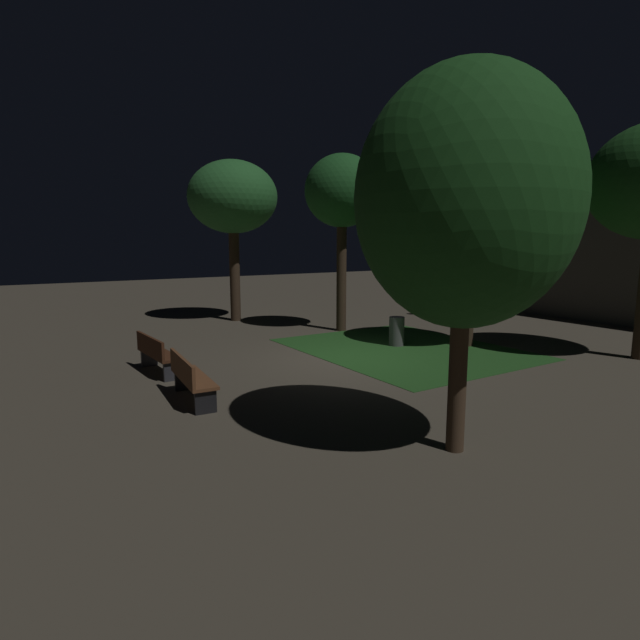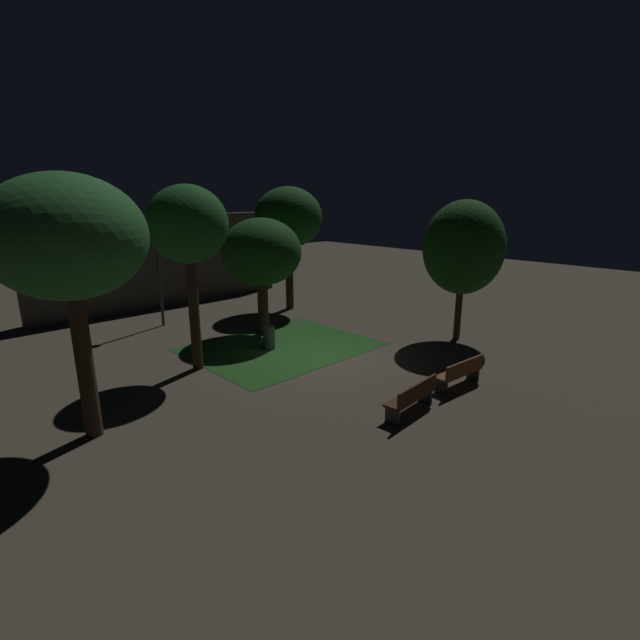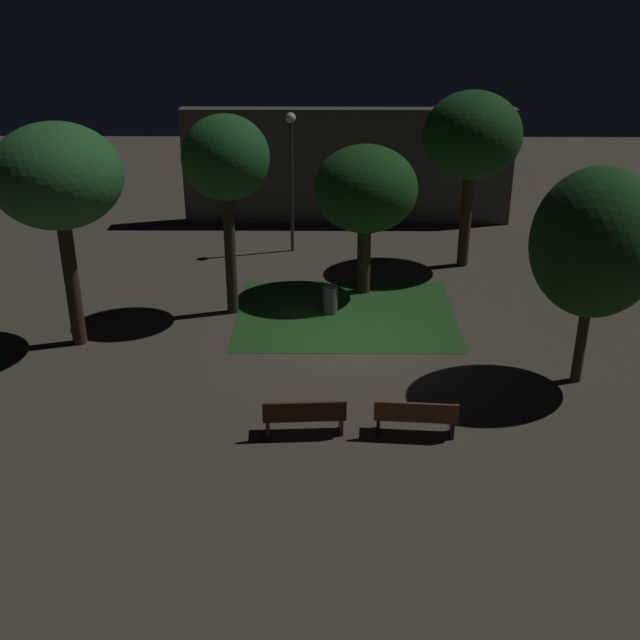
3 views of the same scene
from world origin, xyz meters
name	(u,v)px [view 2 (image 2 of 3)]	position (x,y,z in m)	size (l,w,h in m)	color
ground_plane	(321,359)	(0.00, 0.00, 0.00)	(60.00, 60.00, 0.00)	#4C4438
grass_lawn	(281,346)	(-0.16, 1.99, 0.01)	(6.45, 5.24, 0.01)	#23511E
bench_by_lamp	(413,396)	(-1.20, -4.58, 0.48)	(1.83, 0.59, 0.88)	#422314
bench_front_right	(461,372)	(1.20, -4.58, 0.48)	(1.83, 0.62, 0.88)	brown
tree_right_canopy	(261,253)	(0.43, 3.82, 3.30)	(3.16, 3.16, 4.65)	#38281C
tree_back_left	(288,218)	(3.98, 6.34, 4.41)	(3.22, 3.22, 5.89)	#38281C
tree_back_right	(463,248)	(5.45, -2.04, 3.56)	(3.01, 3.01, 5.34)	#423021
tree_left_canopy	(188,227)	(-3.53, 2.17, 4.54)	(2.44, 2.44, 5.80)	#38281C
tree_lawn_side	(67,240)	(-7.48, 0.01, 4.56)	(3.29, 3.29, 5.94)	#38281C
lamp_post_near_wall	(157,249)	(-1.98, 7.82, 3.32)	(0.36, 0.36, 4.95)	#333338
trash_bin	(269,338)	(-0.63, 2.11, 0.42)	(0.44, 0.44, 0.84)	#4C4C4C
building_wall_backdrop	(165,261)	(0.09, 11.50, 2.27)	(13.07, 0.80, 4.54)	#4C4742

